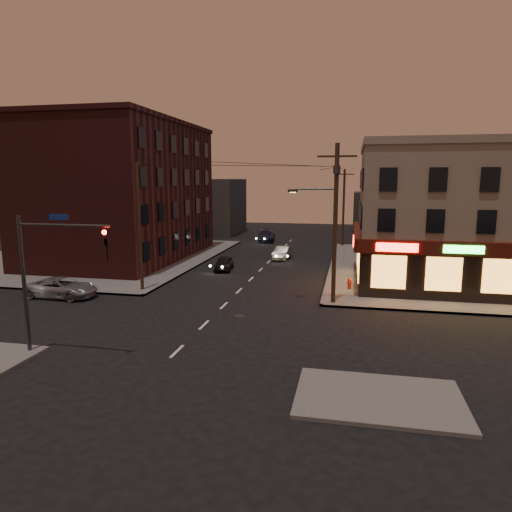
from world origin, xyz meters
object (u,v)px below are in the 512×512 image
(sedan_near, at_px, (224,263))
(sedan_far, at_px, (266,236))
(fire_hydrant, at_px, (349,283))
(suv_cross, at_px, (62,288))
(sedan_mid, at_px, (282,253))

(sedan_near, bearing_deg, sedan_far, 82.69)
(sedan_near, distance_m, fire_hydrant, 12.28)
(fire_hydrant, bearing_deg, sedan_far, 113.22)
(suv_cross, distance_m, sedan_near, 14.06)
(sedan_near, height_order, sedan_mid, sedan_mid)
(suv_cross, bearing_deg, sedan_far, -13.72)
(sedan_mid, bearing_deg, fire_hydrant, -54.78)
(sedan_mid, height_order, fire_hydrant, sedan_mid)
(fire_hydrant, bearing_deg, suv_cross, -163.09)
(sedan_near, height_order, sedan_far, sedan_far)
(suv_cross, distance_m, fire_hydrant, 20.06)
(sedan_far, relative_size, fire_hydrant, 6.11)
(sedan_mid, bearing_deg, suv_cross, -118.25)
(sedan_far, xyz_separation_m, fire_hydrant, (10.78, -25.14, -0.13))
(sedan_mid, distance_m, sedan_far, 13.54)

